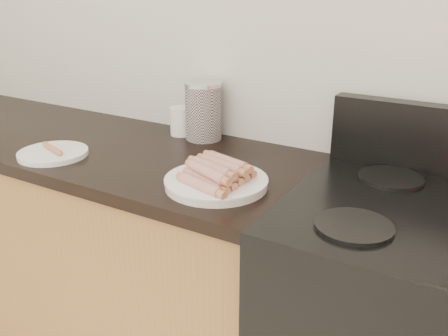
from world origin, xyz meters
The scene contains 11 objects.
wall_back centered at (0.00, 2.00, 1.30)m, with size 4.00×0.04×2.60m, color silver.
cabinet_base centered at (-0.70, 1.69, 0.43)m, with size 2.20×0.59×0.86m, color #945B33.
counter_slab centered at (-0.70, 1.69, 0.88)m, with size 2.20×0.62×0.04m, color black.
burner_near_left centered at (0.61, 1.51, 0.92)m, with size 0.18×0.18×0.01m, color black.
burner_far_left centered at (0.61, 1.84, 0.92)m, with size 0.18×0.18×0.01m, color black.
main_plate centered at (0.20, 1.57, 0.91)m, with size 0.28×0.28×0.02m, color white.
side_plate centered at (-0.39, 1.51, 0.91)m, with size 0.22×0.22×0.02m, color white.
hotdog_pile centered at (0.20, 1.57, 0.94)m, with size 0.14×0.24×0.06m.
plain_sausages centered at (-0.39, 1.51, 0.93)m, with size 0.12×0.05×0.02m.
canister centered at (-0.07, 1.92, 1.00)m, with size 0.13×0.13×0.20m.
mug centered at (-0.17, 1.92, 0.95)m, with size 0.08×0.08×0.10m, color silver.
Camera 1 is at (0.88, 0.49, 1.45)m, focal length 40.00 mm.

